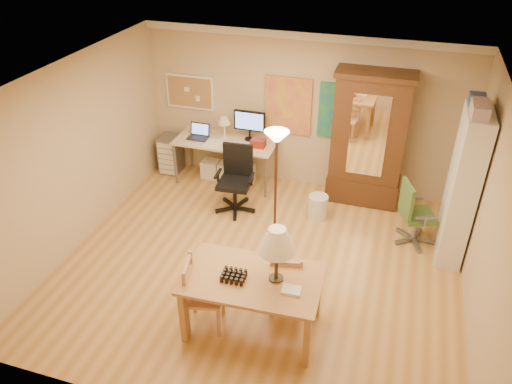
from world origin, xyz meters
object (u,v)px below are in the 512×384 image
(computer_desk, at_px, (229,156))
(armoire, at_px, (367,148))
(office_chair_green, at_px, (413,226))
(bookshelf, at_px, (462,188))
(office_chair_black, at_px, (236,194))
(dining_table, at_px, (261,268))

(computer_desk, distance_m, armoire, 2.45)
(office_chair_green, relative_size, bookshelf, 0.46)
(office_chair_green, height_order, armoire, armoire)
(bookshelf, bearing_deg, office_chair_black, 177.20)
(office_chair_black, xyz_separation_m, bookshelf, (3.35, -0.16, 0.81))
(armoire, bearing_deg, dining_table, -103.43)
(computer_desk, height_order, bookshelf, bookshelf)
(office_chair_green, relative_size, armoire, 0.45)
(computer_desk, bearing_deg, office_chair_black, -63.60)
(computer_desk, relative_size, bookshelf, 0.80)
(office_chair_black, relative_size, armoire, 0.49)
(computer_desk, distance_m, office_chair_black, 0.99)
(dining_table, distance_m, computer_desk, 3.67)
(bookshelf, bearing_deg, computer_desk, 164.72)
(bookshelf, bearing_deg, dining_table, -134.30)
(dining_table, bearing_deg, office_chair_green, 54.56)
(office_chair_green, bearing_deg, office_chair_black, 178.90)
(armoire, bearing_deg, office_chair_green, -48.90)
(dining_table, height_order, office_chair_green, dining_table)
(computer_desk, relative_size, office_chair_green, 1.75)
(bookshelf, bearing_deg, office_chair_green, 168.01)
(office_chair_black, bearing_deg, bookshelf, -2.80)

